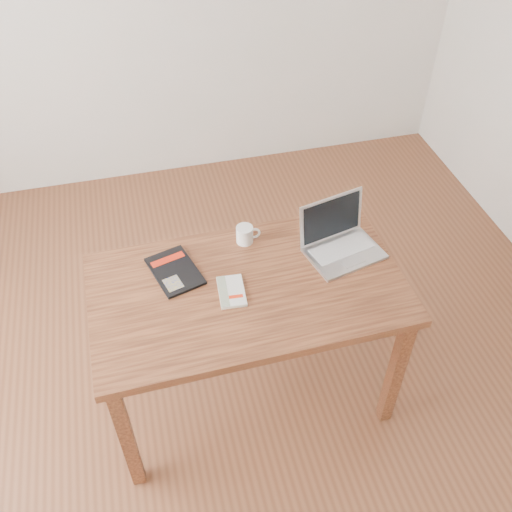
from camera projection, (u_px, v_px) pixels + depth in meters
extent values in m
plane|color=brown|center=(224.00, 402.00, 2.77)|extent=(4.00, 4.00, 0.00)
cube|color=brown|center=(248.00, 289.00, 2.31)|extent=(1.28, 0.75, 0.04)
cube|color=brown|center=(127.00, 437.00, 2.25)|extent=(0.06, 0.06, 0.71)
cube|color=brown|center=(396.00, 372.00, 2.47)|extent=(0.06, 0.06, 0.71)
cube|color=brown|center=(113.00, 321.00, 2.68)|extent=(0.06, 0.06, 0.71)
cube|color=brown|center=(343.00, 274.00, 2.90)|extent=(0.06, 0.06, 0.71)
cube|color=silver|center=(232.00, 291.00, 2.27)|extent=(0.12, 0.18, 0.01)
cube|color=silver|center=(232.00, 291.00, 2.27)|extent=(0.11, 0.17, 0.01)
cube|color=gray|center=(223.00, 291.00, 2.26)|extent=(0.05, 0.17, 0.00)
cube|color=red|center=(236.00, 296.00, 2.24)|extent=(0.06, 0.02, 0.00)
cube|color=black|center=(175.00, 271.00, 2.35)|extent=(0.23, 0.29, 0.01)
cube|color=red|center=(168.00, 259.00, 2.39)|extent=(0.15, 0.07, 0.00)
cube|color=gray|center=(173.00, 283.00, 2.29)|extent=(0.08, 0.09, 0.00)
cube|color=silver|center=(344.00, 253.00, 2.43)|extent=(0.35, 0.28, 0.01)
cube|color=silver|center=(341.00, 248.00, 2.44)|extent=(0.28, 0.17, 0.00)
cube|color=#BCBCC1|center=(353.00, 261.00, 2.38)|extent=(0.10, 0.07, 0.00)
cube|color=silver|center=(331.00, 218.00, 2.43)|extent=(0.31, 0.11, 0.20)
cube|color=black|center=(332.00, 218.00, 2.43)|extent=(0.28, 0.09, 0.18)
cylinder|color=white|center=(245.00, 235.00, 2.47)|extent=(0.07, 0.07, 0.08)
cylinder|color=black|center=(245.00, 228.00, 2.44)|extent=(0.06, 0.06, 0.01)
torus|color=white|center=(254.00, 233.00, 2.47)|extent=(0.06, 0.01, 0.05)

